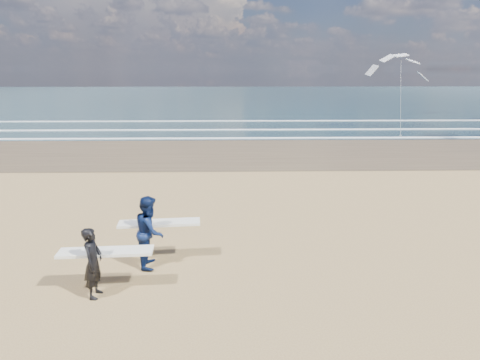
{
  "coord_description": "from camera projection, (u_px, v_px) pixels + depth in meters",
  "views": [
    {
      "loc": [
        2.25,
        -9.41,
        5.13
      ],
      "look_at": [
        2.62,
        6.0,
        1.13
      ],
      "focal_mm": 32.0,
      "sensor_mm": 36.0,
      "label": 1
    }
  ],
  "objects": [
    {
      "name": "foam_breakers",
      "position": [
        429.0,
        128.0,
        37.98
      ],
      "size": [
        220.0,
        11.7,
        0.05
      ],
      "color": "white",
      "rests_on": "ground"
    },
    {
      "name": "ocean",
      "position": [
        324.0,
        97.0,
        80.47
      ],
      "size": [
        220.0,
        100.0,
        0.02
      ],
      "primitive_type": "cube",
      "color": "#1A323A",
      "rests_on": "ground"
    },
    {
      "name": "surfer_near",
      "position": [
        95.0,
        261.0,
        9.82
      ],
      "size": [
        2.23,
        0.99,
        1.69
      ],
      "color": "black",
      "rests_on": "ground"
    },
    {
      "name": "surfer_far",
      "position": [
        150.0,
        231.0,
        11.34
      ],
      "size": [
        2.24,
        1.19,
        1.93
      ],
      "color": "#0C1A44",
      "rests_on": "ground"
    },
    {
      "name": "kite_1",
      "position": [
        401.0,
        84.0,
        35.27
      ],
      "size": [
        5.31,
        4.68,
        7.32
      ],
      "color": "slate",
      "rests_on": "ground"
    }
  ]
}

